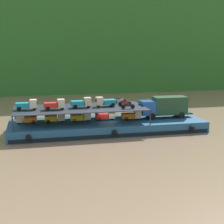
% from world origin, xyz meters
% --- Properties ---
extents(ground_plane, '(400.00, 400.00, 0.00)m').
position_xyz_m(ground_plane, '(0.00, 0.00, 0.00)').
color(ground_plane, '#7F664C').
extents(hillside_far_bank, '(117.70, 39.11, 35.98)m').
position_xyz_m(hillside_far_bank, '(0.00, 56.53, 20.26)').
color(hillside_far_bank, '#286023').
rests_on(hillside_far_bank, ground).
extents(cargo_barge, '(27.05, 9.03, 1.50)m').
position_xyz_m(cargo_barge, '(0.00, -0.02, 0.75)').
color(cargo_barge, navy).
rests_on(cargo_barge, ground).
extents(covered_lorry, '(7.88, 2.36, 3.10)m').
position_xyz_m(covered_lorry, '(8.54, 0.04, 3.19)').
color(covered_lorry, '#1E4C99').
rests_on(covered_lorry, cargo_barge).
extents(cargo_rack, '(17.85, 7.66, 2.00)m').
position_xyz_m(cargo_rack, '(-3.80, 0.00, 3.44)').
color(cargo_rack, '#232833').
rests_on(cargo_rack, cargo_barge).
extents(mini_truck_lower_stern, '(2.78, 1.27, 1.38)m').
position_xyz_m(mini_truck_lower_stern, '(-11.10, 0.49, 2.19)').
color(mini_truck_lower_stern, orange).
rests_on(mini_truck_lower_stern, cargo_barge).
extents(mini_truck_lower_aft, '(2.77, 1.25, 1.38)m').
position_xyz_m(mini_truck_lower_aft, '(-7.23, 0.41, 2.19)').
color(mini_truck_lower_aft, gold).
rests_on(mini_truck_lower_aft, cargo_barge).
extents(mini_truck_lower_mid, '(2.75, 1.22, 1.38)m').
position_xyz_m(mini_truck_lower_mid, '(-3.71, 0.18, 2.19)').
color(mini_truck_lower_mid, gold).
rests_on(mini_truck_lower_mid, cargo_barge).
extents(mini_truck_lower_fore, '(2.77, 1.26, 1.38)m').
position_xyz_m(mini_truck_lower_fore, '(-0.18, 0.27, 2.19)').
color(mini_truck_lower_fore, red).
rests_on(mini_truck_lower_fore, cargo_barge).
extents(mini_truck_lower_bow, '(2.76, 1.23, 1.38)m').
position_xyz_m(mini_truck_lower_bow, '(3.48, -0.37, 2.19)').
color(mini_truck_lower_bow, orange).
rests_on(mini_truck_lower_bow, cargo_barge).
extents(mini_truck_upper_stern, '(2.77, 1.25, 1.38)m').
position_xyz_m(mini_truck_upper_stern, '(-10.91, -0.14, 4.19)').
color(mini_truck_upper_stern, teal).
rests_on(mini_truck_upper_stern, cargo_rack).
extents(mini_truck_upper_mid, '(2.79, 1.30, 1.38)m').
position_xyz_m(mini_truck_upper_mid, '(-7.30, -0.76, 4.19)').
color(mini_truck_upper_mid, red).
rests_on(mini_truck_upper_mid, cargo_rack).
extents(mini_truck_upper_fore, '(2.79, 1.28, 1.38)m').
position_xyz_m(mini_truck_upper_fore, '(-3.63, -0.10, 4.19)').
color(mini_truck_upper_fore, teal).
rests_on(mini_truck_upper_fore, cargo_rack).
extents(mini_truck_upper_bow, '(2.79, 1.29, 1.38)m').
position_xyz_m(mini_truck_upper_bow, '(-0.29, 0.05, 4.19)').
color(mini_truck_upper_bow, teal).
rests_on(mini_truck_upper_bow, cargo_rack).
extents(motorcycle_upper_port, '(1.90, 0.55, 0.87)m').
position_xyz_m(motorcycle_upper_port, '(2.33, -2.30, 3.93)').
color(motorcycle_upper_port, black).
rests_on(motorcycle_upper_port, cargo_rack).
extents(motorcycle_upper_centre, '(1.90, 0.55, 0.87)m').
position_xyz_m(motorcycle_upper_centre, '(2.51, 0.00, 3.93)').
color(motorcycle_upper_centre, black).
rests_on(motorcycle_upper_centre, cargo_rack).
extents(motorcycle_upper_stbd, '(1.90, 0.55, 0.87)m').
position_xyz_m(motorcycle_upper_stbd, '(2.36, 2.30, 3.93)').
color(motorcycle_upper_stbd, black).
rests_on(motorcycle_upper_stbd, cargo_rack).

